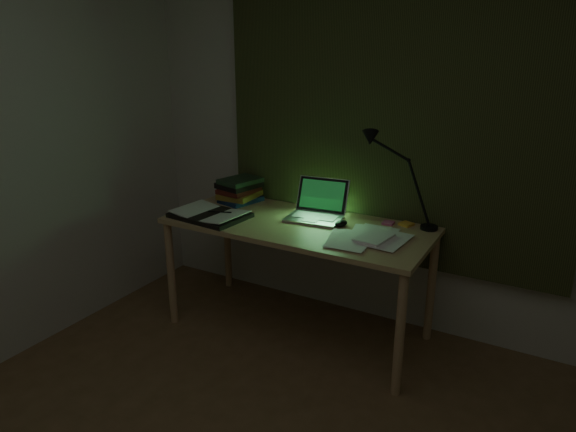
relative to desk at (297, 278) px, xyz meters
name	(u,v)px	position (x,y,z in m)	size (l,w,h in m)	color
wall_back	(391,135)	(0.41, 0.43, 0.88)	(3.50, 0.00, 2.50)	beige
curtain	(391,102)	(0.41, 0.39, 1.08)	(2.20, 0.06, 2.00)	#2F341A
desk	(297,278)	(0.00, 0.00, 0.00)	(1.62, 0.71, 0.74)	tan
laptop	(314,201)	(0.06, 0.10, 0.49)	(0.33, 0.38, 0.24)	silver
open_textbook	(210,214)	(-0.54, -0.17, 0.39)	(0.46, 0.33, 0.04)	silver
book_stack	(240,189)	(-0.56, 0.20, 0.46)	(0.22, 0.27, 0.18)	silver
loose_papers	(366,235)	(0.45, -0.02, 0.38)	(0.36, 0.38, 0.02)	white
mouse	(341,223)	(0.25, 0.08, 0.39)	(0.06, 0.09, 0.04)	black
sticky_yellow	(406,224)	(0.59, 0.29, 0.38)	(0.07, 0.07, 0.02)	yellow
sticky_pink	(388,223)	(0.49, 0.25, 0.38)	(0.07, 0.07, 0.01)	#E35893
desk_lamp	(433,184)	(0.73, 0.28, 0.65)	(0.37, 0.29, 0.56)	black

